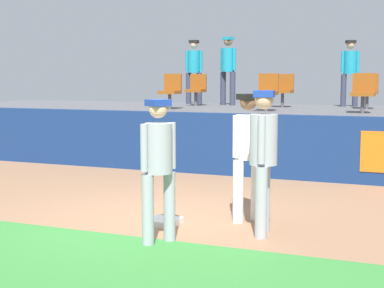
{
  "coord_description": "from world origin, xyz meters",
  "views": [
    {
      "loc": [
        3.37,
        -7.09,
        1.99
      ],
      "look_at": [
        0.16,
        0.86,
        1.0
      ],
      "focal_mm": 53.68,
      "sensor_mm": 36.0,
      "label": 1
    }
  ],
  "objects_px": {
    "seat_back_right": "(368,89)",
    "spectator_casual": "(228,66)",
    "seat_back_center": "(283,88)",
    "seat_front_center": "(267,90)",
    "seat_front_right": "(363,91)",
    "spectator_hooded": "(194,67)",
    "spectator_capped": "(350,68)",
    "player_runner_visitor": "(158,161)",
    "player_fielder_home": "(248,148)",
    "player_coach_visitor": "(263,152)",
    "first_base": "(165,222)",
    "seat_back_left": "(197,88)",
    "seat_front_left": "(171,89)"
  },
  "relations": [
    {
      "from": "spectator_capped",
      "to": "player_runner_visitor",
      "type": "bearing_deg",
      "value": 61.23
    },
    {
      "from": "first_base",
      "to": "spectator_hooded",
      "type": "bearing_deg",
      "value": 109.19
    },
    {
      "from": "player_fielder_home",
      "to": "player_coach_visitor",
      "type": "relative_size",
      "value": 0.97
    },
    {
      "from": "seat_back_right",
      "to": "spectator_casual",
      "type": "bearing_deg",
      "value": 171.54
    },
    {
      "from": "seat_back_right",
      "to": "seat_front_center",
      "type": "relative_size",
      "value": 1.0
    },
    {
      "from": "spectator_hooded",
      "to": "spectator_casual",
      "type": "distance_m",
      "value": 1.17
    },
    {
      "from": "seat_back_center",
      "to": "spectator_capped",
      "type": "height_order",
      "value": "spectator_capped"
    },
    {
      "from": "seat_front_center",
      "to": "spectator_capped",
      "type": "height_order",
      "value": "spectator_capped"
    },
    {
      "from": "seat_back_right",
      "to": "seat_front_right",
      "type": "distance_m",
      "value": 1.8
    },
    {
      "from": "seat_back_right",
      "to": "seat_front_center",
      "type": "distance_m",
      "value": 2.69
    },
    {
      "from": "seat_back_center",
      "to": "seat_front_center",
      "type": "relative_size",
      "value": 1.0
    },
    {
      "from": "seat_back_center",
      "to": "seat_back_left",
      "type": "xyz_separation_m",
      "value": [
        -2.35,
        -0.0,
        -0.0
      ]
    },
    {
      "from": "seat_front_center",
      "to": "player_runner_visitor",
      "type": "bearing_deg",
      "value": -86.91
    },
    {
      "from": "seat_back_right",
      "to": "seat_front_right",
      "type": "height_order",
      "value": "same"
    },
    {
      "from": "seat_front_right",
      "to": "spectator_casual",
      "type": "relative_size",
      "value": 0.46
    },
    {
      "from": "spectator_hooded",
      "to": "spectator_casual",
      "type": "bearing_deg",
      "value": 158.31
    },
    {
      "from": "seat_front_right",
      "to": "spectator_capped",
      "type": "xyz_separation_m",
      "value": [
        -0.61,
        2.74,
        0.51
      ]
    },
    {
      "from": "spectator_capped",
      "to": "spectator_casual",
      "type": "bearing_deg",
      "value": -14.88
    },
    {
      "from": "player_coach_visitor",
      "to": "seat_back_left",
      "type": "height_order",
      "value": "seat_back_left"
    },
    {
      "from": "player_fielder_home",
      "to": "seat_back_left",
      "type": "xyz_separation_m",
      "value": [
        -3.44,
        6.77,
        0.7
      ]
    },
    {
      "from": "spectator_capped",
      "to": "spectator_casual",
      "type": "relative_size",
      "value": 0.92
    },
    {
      "from": "player_coach_visitor",
      "to": "first_base",
      "type": "bearing_deg",
      "value": -98.11
    },
    {
      "from": "seat_back_right",
      "to": "player_runner_visitor",
      "type": "bearing_deg",
      "value": -101.37
    },
    {
      "from": "player_coach_visitor",
      "to": "seat_front_center",
      "type": "xyz_separation_m",
      "value": [
        -1.41,
        5.59,
        0.66
      ]
    },
    {
      "from": "player_fielder_home",
      "to": "seat_back_center",
      "type": "distance_m",
      "value": 6.9
    },
    {
      "from": "first_base",
      "to": "seat_front_right",
      "type": "relative_size",
      "value": 0.48
    },
    {
      "from": "seat_front_center",
      "to": "player_coach_visitor",
      "type": "bearing_deg",
      "value": -75.79
    },
    {
      "from": "player_fielder_home",
      "to": "seat_back_center",
      "type": "bearing_deg",
      "value": -135.52
    },
    {
      "from": "seat_front_right",
      "to": "spectator_hooded",
      "type": "relative_size",
      "value": 0.47
    },
    {
      "from": "spectator_capped",
      "to": "player_fielder_home",
      "type": "bearing_deg",
      "value": 65.06
    },
    {
      "from": "player_runner_visitor",
      "to": "seat_back_right",
      "type": "height_order",
      "value": "seat_back_right"
    },
    {
      "from": "seat_back_left",
      "to": "spectator_hooded",
      "type": "height_order",
      "value": "spectator_hooded"
    },
    {
      "from": "first_base",
      "to": "player_fielder_home",
      "type": "relative_size",
      "value": 0.23
    },
    {
      "from": "first_base",
      "to": "seat_front_left",
      "type": "bearing_deg",
      "value": 113.22
    },
    {
      "from": "seat_front_right",
      "to": "seat_front_left",
      "type": "height_order",
      "value": "same"
    },
    {
      "from": "spectator_casual",
      "to": "seat_back_left",
      "type": "bearing_deg",
      "value": 58.61
    },
    {
      "from": "player_fielder_home",
      "to": "spectator_capped",
      "type": "relative_size",
      "value": 1.05
    },
    {
      "from": "player_runner_visitor",
      "to": "first_base",
      "type": "bearing_deg",
      "value": -128.19
    },
    {
      "from": "player_coach_visitor",
      "to": "seat_front_center",
      "type": "relative_size",
      "value": 2.18
    },
    {
      "from": "seat_back_center",
      "to": "first_base",
      "type": "bearing_deg",
      "value": -89.25
    },
    {
      "from": "seat_back_center",
      "to": "spectator_hooded",
      "type": "relative_size",
      "value": 0.47
    },
    {
      "from": "seat_back_center",
      "to": "seat_front_right",
      "type": "bearing_deg",
      "value": -40.31
    },
    {
      "from": "seat_front_right",
      "to": "seat_front_center",
      "type": "distance_m",
      "value": 2.07
    },
    {
      "from": "seat_back_center",
      "to": "player_coach_visitor",
      "type": "bearing_deg",
      "value": -78.79
    },
    {
      "from": "seat_back_left",
      "to": "seat_front_left",
      "type": "bearing_deg",
      "value": -88.45
    },
    {
      "from": "seat_back_right",
      "to": "seat_front_right",
      "type": "bearing_deg",
      "value": -87.57
    },
    {
      "from": "spectator_capped",
      "to": "spectator_casual",
      "type": "xyz_separation_m",
      "value": [
        -3.17,
        -0.38,
        0.08
      ]
    },
    {
      "from": "player_fielder_home",
      "to": "seat_front_center",
      "type": "xyz_separation_m",
      "value": [
        -1.04,
        4.97,
        0.7
      ]
    },
    {
      "from": "player_coach_visitor",
      "to": "seat_front_left",
      "type": "relative_size",
      "value": 2.18
    },
    {
      "from": "player_coach_visitor",
      "to": "seat_back_right",
      "type": "distance_m",
      "value": 7.44
    }
  ]
}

